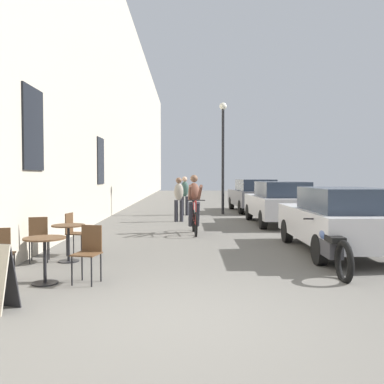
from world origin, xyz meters
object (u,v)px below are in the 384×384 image
at_px(cafe_chair_near_toward_wall, 89,250).
at_px(cyclist_on_bicycle, 194,206).
at_px(cafe_chair_mid_toward_wall, 74,231).
at_px(parked_car_nearest, 338,219).
at_px(cafe_table_mid, 68,235).
at_px(cafe_chair_mid_toward_street, 39,236).
at_px(pedestrian_mid, 185,194).
at_px(cafe_chair_near_toward_street, 0,252).
at_px(parked_motorcycle, 330,248).
at_px(street_lamp, 223,144).
at_px(parked_car_third, 253,195).
at_px(pedestrian_near, 179,197).
at_px(parked_car_second, 279,202).
at_px(cafe_table_near, 45,250).

distance_m(cafe_chair_near_toward_wall, cyclist_on_bicycle, 5.82).
bearing_deg(cafe_chair_mid_toward_wall, parked_car_nearest, 1.45).
height_order(cafe_table_mid, parked_car_nearest, parked_car_nearest).
height_order(cafe_chair_mid_toward_street, pedestrian_mid, pedestrian_mid).
relative_size(cafe_chair_near_toward_street, cafe_chair_mid_toward_wall, 1.00).
bearing_deg(parked_motorcycle, cyclist_on_bicycle, 115.38).
relative_size(cafe_chair_near_toward_wall, street_lamp, 0.18).
distance_m(parked_car_nearest, parked_car_third, 10.51).
xyz_separation_m(cafe_table_mid, cyclist_on_bicycle, (2.54, 3.96, 0.29)).
xyz_separation_m(cafe_chair_mid_toward_street, street_lamp, (4.48, 10.12, 2.59)).
relative_size(parked_car_nearest, parked_car_third, 0.93).
xyz_separation_m(pedestrian_near, parked_car_second, (3.47, -0.94, -0.15)).
distance_m(cafe_chair_mid_toward_street, street_lamp, 11.37).
distance_m(cafe_table_near, street_lamp, 12.58).
bearing_deg(street_lamp, parked_car_second, -68.14).
relative_size(cafe_chair_near_toward_wall, cafe_chair_mid_toward_wall, 1.00).
xyz_separation_m(cafe_chair_near_toward_wall, cyclist_on_bicycle, (1.78, 5.54, 0.29)).
bearing_deg(cafe_table_mid, street_lamp, 68.61).
relative_size(cafe_table_near, parked_car_second, 0.17).
distance_m(cafe_chair_near_toward_street, cafe_chair_near_toward_wall, 1.32).
distance_m(cafe_chair_near_toward_wall, parked_motorcycle, 4.12).
bearing_deg(cafe_table_near, parked_car_nearest, 24.21).
relative_size(pedestrian_mid, parked_car_third, 0.38).
xyz_separation_m(cafe_table_mid, parked_car_third, (5.50, 11.32, 0.27)).
distance_m(cafe_chair_near_toward_street, pedestrian_mid, 11.60).
distance_m(cafe_chair_mid_toward_wall, parked_car_third, 12.03).
relative_size(cafe_chair_mid_toward_street, parked_car_third, 0.20).
relative_size(pedestrian_near, parked_car_second, 0.39).
relative_size(cafe_table_near, street_lamp, 0.15).
distance_m(cafe_chair_mid_toward_street, cyclist_on_bicycle, 5.09).
distance_m(cafe_table_near, cafe_chair_near_toward_street, 0.66).
distance_m(cafe_chair_mid_toward_wall, parked_car_nearest, 5.65).
height_order(cafe_table_near, cafe_chair_near_toward_wall, cafe_chair_near_toward_wall).
bearing_deg(cafe_table_near, parked_car_third, 67.42).
height_order(cafe_chair_near_toward_wall, street_lamp, street_lamp).
height_order(cafe_chair_near_toward_street, parked_car_second, parked_car_second).
bearing_deg(cafe_chair_mid_toward_wall, cafe_chair_near_toward_street, -101.17).
bearing_deg(parked_car_second, pedestrian_near, 164.81).
bearing_deg(parked_car_third, cafe_table_mid, -115.91).
xyz_separation_m(cafe_chair_near_toward_wall, street_lamp, (3.17, 11.63, 2.59)).
distance_m(cafe_table_near, cafe_chair_mid_toward_street, 1.71).
bearing_deg(parked_car_second, cafe_table_mid, -132.02).
relative_size(cafe_chair_mid_toward_wall, parked_car_nearest, 0.22).
xyz_separation_m(street_lamp, parked_motorcycle, (0.89, -10.90, -2.70)).
distance_m(cafe_chair_mid_toward_street, parked_car_second, 8.67).
xyz_separation_m(cafe_chair_mid_toward_street, parked_car_second, (6.06, 6.19, 0.25)).
height_order(cafe_table_mid, cyclist_on_bicycle, cyclist_on_bicycle).
distance_m(cafe_table_near, pedestrian_mid, 11.38).
bearing_deg(cafe_chair_mid_toward_wall, pedestrian_mid, 75.29).
relative_size(cafe_table_mid, pedestrian_near, 0.44).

